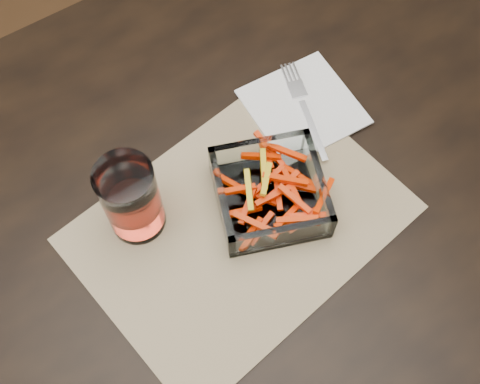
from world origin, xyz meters
name	(u,v)px	position (x,y,z in m)	size (l,w,h in m)	color
dining_table	(233,205)	(0.00, 0.00, 0.66)	(1.60, 0.90, 0.75)	black
placemat	(240,223)	(-0.03, -0.07, 0.75)	(0.45, 0.33, 0.00)	tan
glass_bowl	(270,194)	(0.03, -0.06, 0.78)	(0.20, 0.20, 0.06)	white
tumbler	(132,201)	(-0.15, 0.02, 0.82)	(0.08, 0.08, 0.14)	white
napkin	(303,107)	(0.17, 0.05, 0.76)	(0.16, 0.16, 0.00)	white
fork	(304,107)	(0.17, 0.04, 0.76)	(0.07, 0.19, 0.00)	silver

